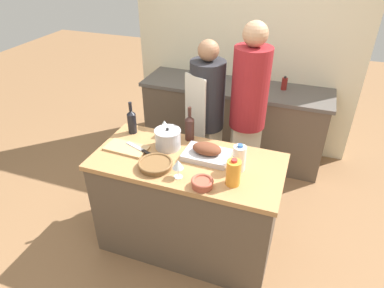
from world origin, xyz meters
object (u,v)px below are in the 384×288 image
juice_jug (233,173)px  person_cook_aproned (206,115)px  mixing_bowl (202,183)px  condiment_bottle_short (210,80)px  wine_glass_right (178,165)px  stock_pot (168,139)px  wicker_basket (155,164)px  wine_bottle_green (132,121)px  milk_jug (239,158)px  condiment_bottle_tall (284,84)px  cutting_board (126,148)px  person_cook_guest (248,111)px  wine_glass_left (164,125)px  roasting_pan (207,152)px  knife_chef (140,149)px  wine_bottle_dark (190,127)px

juice_jug → person_cook_aproned: person_cook_aproned is taller
mixing_bowl → condiment_bottle_short: 1.74m
wine_glass_right → stock_pot: bearing=123.4°
wicker_basket → wine_bottle_green: 0.58m
milk_jug → juice_jug: bearing=-89.5°
wicker_basket → condiment_bottle_tall: bearing=68.8°
cutting_board → person_cook_guest: size_ratio=0.19×
stock_pot → wine_glass_left: stock_pot is taller
juice_jug → condiment_bottle_tall: 1.80m
cutting_board → wine_glass_left: (0.20, 0.30, 0.10)m
cutting_board → condiment_bottle_short: bearing=80.2°
roasting_pan → knife_chef: 0.53m
person_cook_guest → person_cook_aproned: bearing=161.2°
wicker_basket → cutting_board: wicker_basket is taller
cutting_board → wine_bottle_green: bearing=107.2°
wine_glass_left → knife_chef: (-0.08, -0.29, -0.09)m
wine_bottle_dark → condiment_bottle_tall: wine_bottle_dark is taller
roasting_pan → wicker_basket: bearing=-141.1°
wine_bottle_green → person_cook_aproned: 0.74m
cutting_board → condiment_bottle_tall: size_ratio=2.33×
wine_bottle_green → condiment_bottle_short: (0.33, 1.18, -0.03)m
wine_bottle_dark → condiment_bottle_tall: (0.61, 1.34, -0.05)m
milk_jug → wine_glass_right: (-0.38, -0.24, 0.01)m
condiment_bottle_tall → person_cook_aproned: bearing=-124.9°
cutting_board → condiment_bottle_short: (0.25, 1.43, 0.07)m
milk_jug → person_cook_aproned: (-0.48, 0.75, -0.11)m
person_cook_aproned → wine_glass_left: bearing=-86.8°
condiment_bottle_tall → person_cook_aproned: 1.07m
mixing_bowl → wicker_basket: bearing=166.8°
wine_glass_left → milk_jug: bearing=-20.3°
roasting_pan → wine_bottle_dark: 0.31m
juice_jug → knife_chef: 0.80m
wine_bottle_green → wine_bottle_dark: 0.50m
cutting_board → wine_glass_left: wine_glass_left is taller
person_cook_guest → knife_chef: bearing=-149.9°
milk_jug → person_cook_guest: (-0.10, 0.74, 0.01)m
wicker_basket → wine_glass_left: bearing=105.1°
milk_jug → roasting_pan: bearing=166.1°
mixing_bowl → condiment_bottle_short: (-0.47, 1.68, 0.05)m
cutting_board → person_cook_aproned: size_ratio=0.22×
condiment_bottle_short → wicker_basket: bearing=-87.2°
condiment_bottle_short → condiment_bottle_tall: bearing=16.2°
wine_bottle_green → wine_glass_right: (0.60, -0.45, -0.01)m
roasting_pan → wine_bottle_dark: (-0.22, 0.21, 0.07)m
wine_glass_right → person_cook_guest: size_ratio=0.08×
mixing_bowl → person_cook_guest: bearing=85.0°
wine_bottle_green → condiment_bottle_short: bearing=74.5°
cutting_board → roasting_pan: bearing=9.3°
mixing_bowl → wine_glass_left: wine_glass_left is taller
wine_bottle_green → condiment_bottle_tall: (1.11, 1.41, -0.05)m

